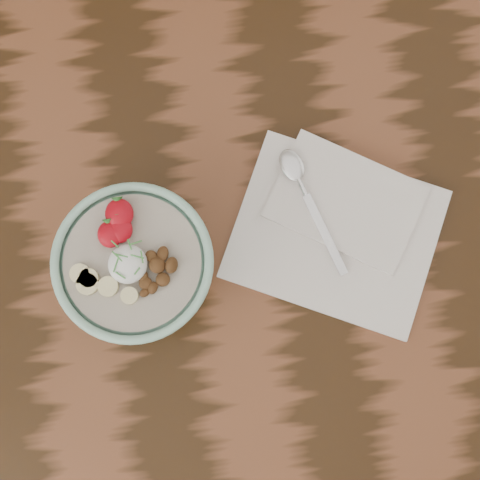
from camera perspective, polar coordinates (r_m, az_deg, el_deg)
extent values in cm
cube|color=black|center=(90.94, 5.30, 2.81)|extent=(160.00, 90.00, 4.00)
cylinder|color=#95C9B1|center=(87.51, -8.20, -2.63)|extent=(8.33, 8.33, 1.19)
torus|color=#95C9B1|center=(77.97, -9.21, -1.87)|extent=(18.93, 18.93, 1.09)
cylinder|color=#C2B4A0|center=(78.55, -9.14, -1.92)|extent=(16.06, 16.06, 0.99)
ellipsoid|color=white|center=(77.23, -9.57, -2.04)|extent=(4.55, 4.55, 2.50)
ellipsoid|color=#A90713|center=(78.03, -10.20, 0.90)|extent=(2.92, 3.21, 1.60)
cone|color=#286623|center=(78.00, -10.35, 1.87)|extent=(1.40, 1.03, 1.52)
ellipsoid|color=#A90713|center=(78.15, -11.03, 0.49)|extent=(2.91, 3.20, 1.60)
cone|color=#286623|center=(78.11, -11.18, 1.47)|extent=(1.40, 1.03, 1.52)
ellipsoid|color=#A90713|center=(78.26, -10.26, 2.21)|extent=(3.31, 3.64, 1.82)
cone|color=#286623|center=(78.30, -10.42, 3.31)|extent=(1.40, 1.03, 1.52)
cylinder|color=beige|center=(78.40, -12.77, -3.18)|extent=(2.23, 2.23, 0.70)
cylinder|color=beige|center=(78.37, -12.89, -3.68)|extent=(2.53, 2.53, 0.70)
cylinder|color=beige|center=(77.33, -9.40, -4.70)|extent=(2.02, 2.02, 0.70)
cylinder|color=beige|center=(77.85, -11.19, -3.92)|extent=(2.37, 2.37, 0.70)
cylinder|color=beige|center=(78.69, -13.51, -2.81)|extent=(2.28, 2.28, 0.70)
ellipsoid|color=#583419|center=(76.73, -5.87, -2.15)|extent=(2.02, 2.32, 1.53)
ellipsoid|color=#583419|center=(77.04, -8.07, -3.67)|extent=(1.69, 1.66, 0.87)
ellipsoid|color=#583419|center=(76.89, -7.45, -4.06)|extent=(1.65, 1.82, 1.14)
ellipsoid|color=#583419|center=(77.25, -7.55, -1.41)|extent=(2.06, 2.09, 0.90)
ellipsoid|color=#583419|center=(77.16, -8.24, -3.16)|extent=(1.50, 1.73, 0.86)
ellipsoid|color=#583419|center=(76.77, -6.61, -3.37)|extent=(2.08, 2.07, 1.10)
ellipsoid|color=#583419|center=(76.94, -7.08, -2.15)|extent=(2.75, 2.76, 1.51)
ellipsoid|color=#583419|center=(77.06, -6.61, -1.17)|extent=(1.74, 2.08, 0.99)
ellipsoid|color=#583419|center=(77.07, -8.15, -4.49)|extent=(1.49, 1.32, 0.75)
cylinder|color=#43903D|center=(76.39, -10.43, -1.39)|extent=(1.16, 1.42, 0.24)
cylinder|color=#43903D|center=(76.63, -10.62, -0.34)|extent=(0.88, 1.00, 0.22)
cylinder|color=#43903D|center=(76.07, -10.15, -2.98)|extent=(1.13, 1.00, 0.23)
cylinder|color=#43903D|center=(76.30, -10.54, -2.09)|extent=(0.91, 1.65, 0.24)
cylinder|color=#43903D|center=(75.93, -8.37, -1.43)|extent=(0.27, 1.48, 0.23)
cylinder|color=#43903D|center=(76.25, -8.85, -0.22)|extent=(1.38, 0.42, 0.23)
cylinder|color=#43903D|center=(75.82, -8.76, -2.63)|extent=(0.84, 0.83, 0.21)
cylinder|color=#43903D|center=(76.34, -9.40, -0.37)|extent=(0.45, 1.29, 0.22)
cylinder|color=#43903D|center=(76.01, -8.76, -1.40)|extent=(1.52, 0.77, 0.23)
cylinder|color=#43903D|center=(76.32, -10.09, -1.31)|extent=(1.51, 0.76, 0.23)
cube|color=white|center=(88.25, 8.13, 0.51)|extent=(32.27, 30.12, 0.99)
cube|color=white|center=(88.46, 9.04, 3.27)|extent=(22.71, 20.97, 0.59)
cube|color=silver|center=(86.78, 7.27, 0.48)|extent=(4.32, 11.23, 0.35)
cylinder|color=silver|center=(87.56, 5.24, 4.72)|extent=(1.52, 3.05, 0.69)
ellipsoid|color=silver|center=(87.97, 4.45, 6.38)|extent=(4.21, 5.23, 0.94)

